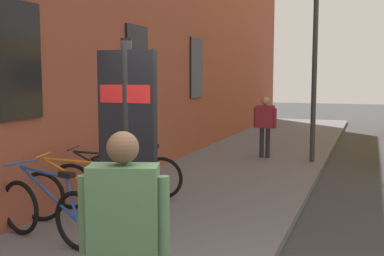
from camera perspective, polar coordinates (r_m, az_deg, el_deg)
name	(u,v)px	position (r m, az deg, el deg)	size (l,w,h in m)	color
ground	(368,195)	(9.51, 20.20, -7.48)	(60.00, 60.00, 0.00)	#38383A
sidewalk_pavement	(249,164)	(11.78, 6.76, -4.23)	(24.00, 3.50, 0.12)	slate
bicycle_under_window	(47,212)	(6.31, -16.84, -9.51)	(0.56, 1.74, 0.97)	black
bicycle_beside_lamp	(77,196)	(7.01, -13.54, -7.84)	(0.56, 1.74, 0.97)	black
bicycle_far_end	(105,185)	(7.56, -10.37, -6.73)	(0.59, 1.73, 0.97)	black
bicycle_by_door	(132,175)	(8.24, -7.11, -5.59)	(0.51, 1.75, 0.97)	black
transit_info_sign	(128,129)	(4.32, -7.68, -0.14)	(0.10, 0.55, 2.40)	black
pedestrian_by_facade	(124,225)	(3.46, -8.09, -11.32)	(0.38, 0.62, 1.70)	#26262D
pedestrian_crossing_street	(265,121)	(12.24, 8.69, 0.88)	(0.24, 0.59, 1.55)	#26262D
street_lamp	(316,31)	(11.86, 14.49, 11.15)	(0.28, 0.28, 5.29)	#333338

